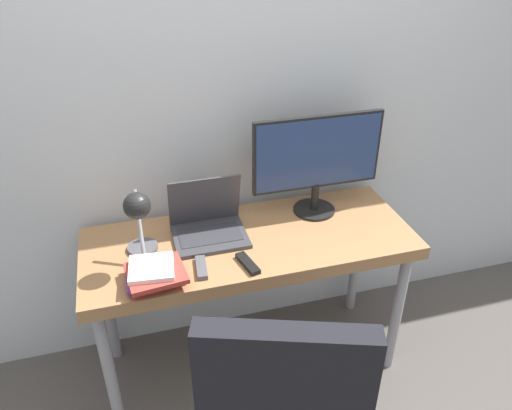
% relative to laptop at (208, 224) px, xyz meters
% --- Properties ---
extents(ground_plane, '(12.00, 12.00, 0.00)m').
position_rel_laptop_xyz_m(ground_plane, '(0.17, -0.36, -0.81)').
color(ground_plane, '#514C47').
extents(wall_back, '(8.00, 0.05, 2.60)m').
position_rel_laptop_xyz_m(wall_back, '(0.17, 0.27, 0.49)').
color(wall_back, silver).
rests_on(wall_back, ground_plane).
extents(desk, '(1.44, 0.56, 0.76)m').
position_rel_laptop_xyz_m(desk, '(0.17, -0.08, -0.13)').
color(desk, '#996B42').
rests_on(desk, ground_plane).
extents(laptop, '(0.32, 0.25, 0.26)m').
position_rel_laptop_xyz_m(laptop, '(0.00, 0.00, 0.00)').
color(laptop, '#38383D').
rests_on(laptop, desk).
extents(monitor, '(0.60, 0.20, 0.47)m').
position_rel_laptop_xyz_m(monitor, '(0.52, 0.06, 0.22)').
color(monitor, black).
rests_on(monitor, desk).
extents(desk_lamp, '(0.13, 0.24, 0.34)m').
position_rel_laptop_xyz_m(desk_lamp, '(-0.29, -0.13, 0.18)').
color(desk_lamp, '#4C4C51').
rests_on(desk_lamp, desk).
extents(book_stack, '(0.24, 0.22, 0.08)m').
position_rel_laptop_xyz_m(book_stack, '(-0.26, -0.26, -0.02)').
color(book_stack, '#B2382D').
rests_on(book_stack, desk).
extents(tv_remote, '(0.05, 0.14, 0.02)m').
position_rel_laptop_xyz_m(tv_remote, '(-0.08, -0.24, -0.04)').
color(tv_remote, '#4C4C51').
rests_on(tv_remote, desk).
extents(media_remote, '(0.07, 0.15, 0.02)m').
position_rel_laptop_xyz_m(media_remote, '(0.11, -0.26, -0.04)').
color(media_remote, black).
rests_on(media_remote, desk).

